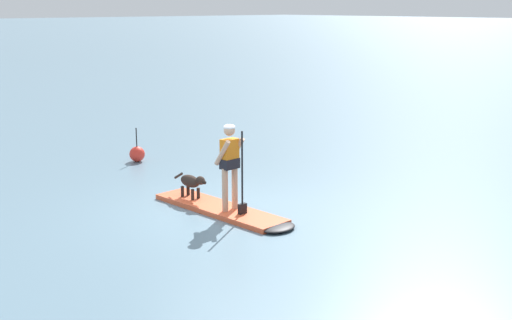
# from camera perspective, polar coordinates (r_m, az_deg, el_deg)

# --- Properties ---
(ground_plane) EXTENTS (400.00, 400.00, 0.00)m
(ground_plane) POSITION_cam_1_polar(r_m,az_deg,el_deg) (13.36, -3.18, -4.42)
(ground_plane) COLOR slate
(paddleboard) EXTENTS (3.52, 0.93, 0.10)m
(paddleboard) POSITION_cam_1_polar(r_m,az_deg,el_deg) (13.18, -2.52, -4.43)
(paddleboard) COLOR #E55933
(paddleboard) RESTS_ON ground_plane
(person_paddler) EXTENTS (0.61, 0.49, 1.71)m
(person_paddler) POSITION_cam_1_polar(r_m,az_deg,el_deg) (12.83, -2.24, -0.07)
(person_paddler) COLOR tan
(person_paddler) RESTS_ON paddleboard
(dog) EXTENTS (1.02, 0.25, 0.52)m
(dog) POSITION_cam_1_polar(r_m,az_deg,el_deg) (13.86, -5.58, -1.91)
(dog) COLOR #2D231E
(dog) RESTS_ON paddleboard
(marker_buoy) EXTENTS (0.41, 0.41, 0.91)m
(marker_buoy) POSITION_cam_1_polar(r_m,az_deg,el_deg) (17.75, -10.22, 0.52)
(marker_buoy) COLOR red
(marker_buoy) RESTS_ON ground_plane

